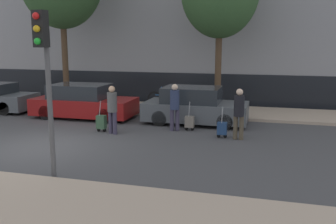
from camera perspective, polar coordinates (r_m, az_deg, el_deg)
ground_plane at (r=12.32m, az=-18.84°, el=-5.03°), size 80.00×80.00×0.00m
sidewalk_far at (r=18.36m, az=-6.62°, el=0.75°), size 28.00×3.00×0.12m
parked_car_1 at (r=16.36m, az=-12.78°, el=1.48°), size 4.32×1.87×1.43m
parked_car_2 at (r=14.89m, az=4.08°, el=0.84°), size 4.06×1.87×1.44m
pedestrian_left at (r=13.20m, az=-8.49°, el=0.78°), size 0.34×0.34×1.70m
trolley_left at (r=13.69m, az=-10.13°, el=-1.52°), size 0.34×0.29×1.14m
pedestrian_center at (r=13.51m, az=1.03°, el=1.16°), size 0.34×0.34×1.72m
trolley_center at (r=13.71m, az=3.30°, el=-1.51°), size 0.34×0.29×1.07m
pedestrian_right at (r=12.53m, az=10.76°, el=0.17°), size 0.35×0.34×1.70m
trolley_right at (r=12.77m, az=8.24°, el=-2.50°), size 0.34×0.29×1.07m
traffic_light at (r=8.89m, az=-18.29°, el=7.26°), size 0.28×0.47×3.89m
parked_bicycle at (r=17.94m, az=-0.45°, el=1.98°), size 1.77×0.06×0.96m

